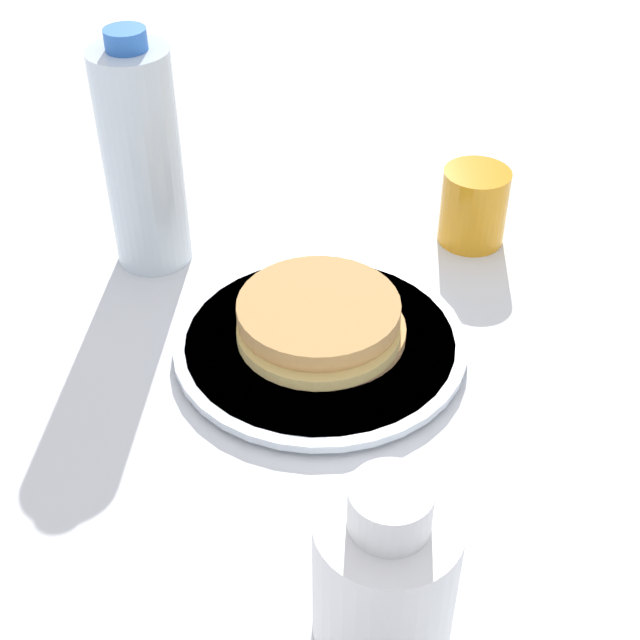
# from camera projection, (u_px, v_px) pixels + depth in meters

# --- Properties ---
(ground_plane) EXTENTS (4.00, 4.00, 0.00)m
(ground_plane) POSITION_uv_depth(u_px,v_px,m) (341.00, 358.00, 0.77)
(ground_plane) COLOR white
(plate) EXTENTS (0.25, 0.25, 0.01)m
(plate) POSITION_uv_depth(u_px,v_px,m) (320.00, 343.00, 0.77)
(plate) COLOR silver
(plate) RESTS_ON ground_plane
(pancake_stack) EXTENTS (0.15, 0.14, 0.04)m
(pancake_stack) POSITION_uv_depth(u_px,v_px,m) (321.00, 321.00, 0.76)
(pancake_stack) COLOR #E3AC67
(pancake_stack) RESTS_ON plate
(juice_glass) EXTENTS (0.07, 0.07, 0.08)m
(juice_glass) POSITION_uv_depth(u_px,v_px,m) (474.00, 206.00, 0.88)
(juice_glass) COLOR orange
(juice_glass) RESTS_ON ground_plane
(cream_jug) EXTENTS (0.09, 0.09, 0.13)m
(cream_jug) POSITION_uv_depth(u_px,v_px,m) (385.00, 573.00, 0.53)
(cream_jug) COLOR white
(cream_jug) RESTS_ON ground_plane
(water_bottle_mid) EXTENTS (0.07, 0.07, 0.23)m
(water_bottle_mid) POSITION_uv_depth(u_px,v_px,m) (142.00, 159.00, 0.82)
(water_bottle_mid) COLOR silver
(water_bottle_mid) RESTS_ON ground_plane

